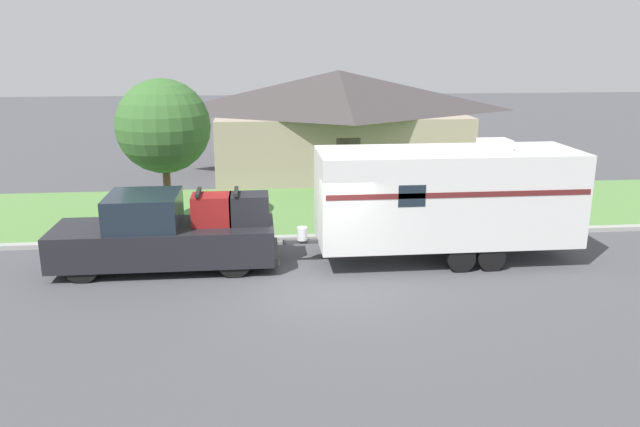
{
  "coord_description": "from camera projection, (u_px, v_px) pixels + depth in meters",
  "views": [
    {
      "loc": [
        -1.61,
        -14.5,
        5.85
      ],
      "look_at": [
        0.02,
        1.67,
        1.4
      ],
      "focal_mm": 35.0,
      "sensor_mm": 36.0,
      "label": 1
    }
  ],
  "objects": [
    {
      "name": "ground_plane",
      "position": [
        326.0,
        285.0,
        15.62
      ],
      "size": [
        120.0,
        120.0,
        0.0
      ],
      "primitive_type": "plane",
      "color": "#47474C"
    },
    {
      "name": "tree_in_yard",
      "position": [
        163.0,
        126.0,
        19.6
      ],
      "size": [
        2.97,
        2.97,
        4.82
      ],
      "color": "brown",
      "rests_on": "ground_plane"
    },
    {
      "name": "travel_trailer",
      "position": [
        446.0,
        196.0,
        17.09
      ],
      "size": [
        8.03,
        2.46,
        3.35
      ],
      "color": "black",
      "rests_on": "ground_plane"
    },
    {
      "name": "house_across_street",
      "position": [
        338.0,
        120.0,
        28.59
      ],
      "size": [
        11.83,
        7.03,
        4.69
      ],
      "color": "gray",
      "rests_on": "ground_plane"
    },
    {
      "name": "curb_strip",
      "position": [
        312.0,
        237.0,
        19.2
      ],
      "size": [
        80.0,
        0.3,
        0.14
      ],
      "color": "#999993",
      "rests_on": "ground_plane"
    },
    {
      "name": "pickup_truck",
      "position": [
        167.0,
        234.0,
        16.58
      ],
      "size": [
        5.91,
        2.05,
        2.11
      ],
      "color": "black",
      "rests_on": "ground_plane"
    },
    {
      "name": "lawn_strip",
      "position": [
        304.0,
        209.0,
        22.72
      ],
      "size": [
        80.0,
        7.0,
        0.03
      ],
      "color": "#568442",
      "rests_on": "ground_plane"
    },
    {
      "name": "mailbox",
      "position": [
        407.0,
        198.0,
        20.15
      ],
      "size": [
        0.48,
        0.2,
        1.33
      ],
      "color": "brown",
      "rests_on": "ground_plane"
    }
  ]
}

